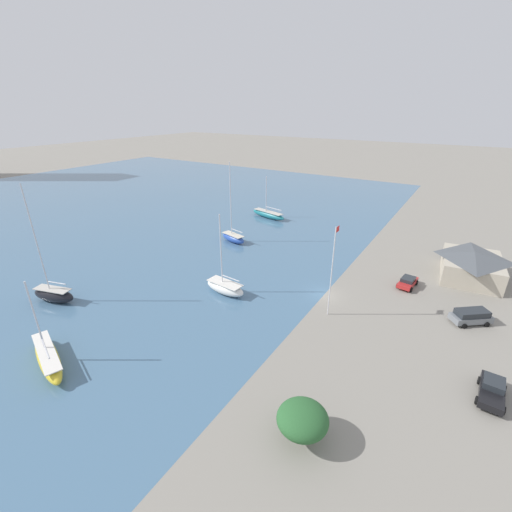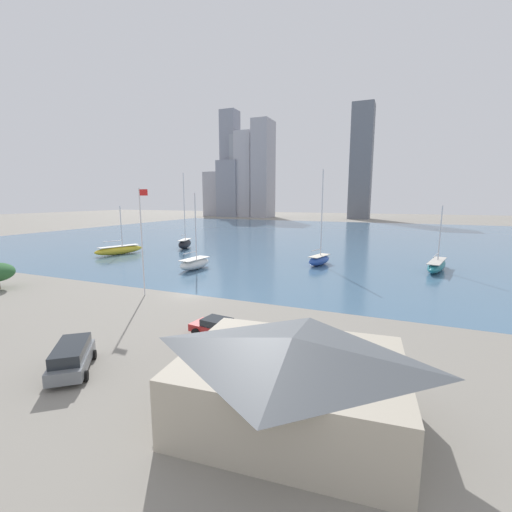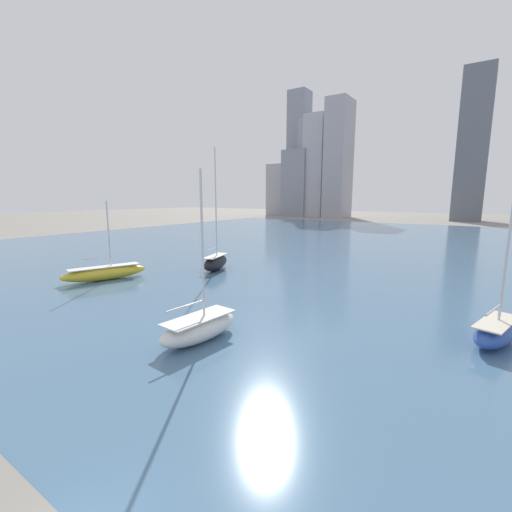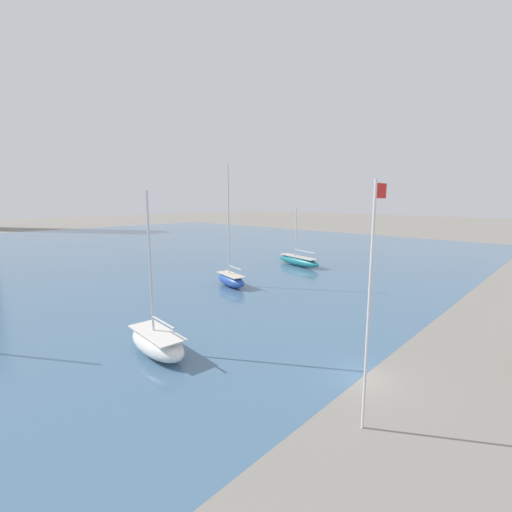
{
  "view_description": "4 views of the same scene",
  "coord_description": "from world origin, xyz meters",
  "px_view_note": "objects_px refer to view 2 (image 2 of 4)",
  "views": [
    {
      "loc": [
        -43.01,
        -15.12,
        25.9
      ],
      "look_at": [
        -1.31,
        11.25,
        4.17
      ],
      "focal_mm": 24.0,
      "sensor_mm": 36.0,
      "label": 1
    },
    {
      "loc": [
        22.64,
        -33.47,
        11.27
      ],
      "look_at": [
        4.17,
        10.68,
        3.27
      ],
      "focal_mm": 24.0,
      "sensor_mm": 36.0,
      "label": 2
    },
    {
      "loc": [
        9.13,
        -4.37,
        10.3
      ],
      "look_at": [
        -6.36,
        18.51,
        5.54
      ],
      "focal_mm": 24.0,
      "sensor_mm": 36.0,
      "label": 3
    },
    {
      "loc": [
        -19.97,
        -9.38,
        11.56
      ],
      "look_at": [
        7.01,
        16.33,
        5.45
      ],
      "focal_mm": 24.0,
      "sensor_mm": 36.0,
      "label": 4
    }
  ],
  "objects_px": {
    "sailboat_teal": "(437,265)",
    "sailboat_black": "(185,243)",
    "parked_sedan_red": "(217,327)",
    "flag_pole": "(142,239)",
    "sailboat_blue": "(319,259)",
    "parked_suv_gray": "(72,357)",
    "sailboat_yellow": "(119,250)",
    "boat_shed": "(292,379)",
    "sailboat_white": "(195,263)"
  },
  "relations": [
    {
      "from": "flag_pole",
      "to": "parked_sedan_red",
      "type": "bearing_deg",
      "value": -28.56
    },
    {
      "from": "flag_pole",
      "to": "sailboat_black",
      "type": "xyz_separation_m",
      "value": [
        -17.92,
        34.49,
        -5.53
      ]
    },
    {
      "from": "sailboat_blue",
      "to": "parked_sedan_red",
      "type": "bearing_deg",
      "value": -77.37
    },
    {
      "from": "flag_pole",
      "to": "sailboat_blue",
      "type": "relative_size",
      "value": 0.77
    },
    {
      "from": "flag_pole",
      "to": "sailboat_yellow",
      "type": "relative_size",
      "value": 1.22
    },
    {
      "from": "parked_suv_gray",
      "to": "sailboat_blue",
      "type": "bearing_deg",
      "value": 41.78
    },
    {
      "from": "boat_shed",
      "to": "sailboat_yellow",
      "type": "relative_size",
      "value": 1.13
    },
    {
      "from": "flag_pole",
      "to": "sailboat_blue",
      "type": "height_order",
      "value": "sailboat_blue"
    },
    {
      "from": "parked_sedan_red",
      "to": "boat_shed",
      "type": "bearing_deg",
      "value": 54.9
    },
    {
      "from": "sailboat_black",
      "to": "parked_suv_gray",
      "type": "distance_m",
      "value": 57.07
    },
    {
      "from": "sailboat_white",
      "to": "parked_sedan_red",
      "type": "distance_m",
      "value": 28.32
    },
    {
      "from": "sailboat_black",
      "to": "parked_suv_gray",
      "type": "bearing_deg",
      "value": -79.38
    },
    {
      "from": "sailboat_teal",
      "to": "parked_sedan_red",
      "type": "distance_m",
      "value": 41.21
    },
    {
      "from": "sailboat_teal",
      "to": "parked_suv_gray",
      "type": "distance_m",
      "value": 51.78
    },
    {
      "from": "boat_shed",
      "to": "sailboat_yellow",
      "type": "xyz_separation_m",
      "value": [
        -48.24,
        37.67,
        -1.29
      ]
    },
    {
      "from": "sailboat_blue",
      "to": "sailboat_black",
      "type": "relative_size",
      "value": 0.95
    },
    {
      "from": "sailboat_blue",
      "to": "parked_sedan_red",
      "type": "height_order",
      "value": "sailboat_blue"
    },
    {
      "from": "flag_pole",
      "to": "sailboat_black",
      "type": "distance_m",
      "value": 39.26
    },
    {
      "from": "sailboat_teal",
      "to": "sailboat_black",
      "type": "xyz_separation_m",
      "value": [
        -51.11,
        5.63,
        0.31
      ]
    },
    {
      "from": "sailboat_yellow",
      "to": "sailboat_blue",
      "type": "bearing_deg",
      "value": 25.08
    },
    {
      "from": "sailboat_teal",
      "to": "sailboat_blue",
      "type": "distance_m",
      "value": 18.36
    },
    {
      "from": "sailboat_black",
      "to": "parked_sedan_red",
      "type": "xyz_separation_m",
      "value": [
        31.87,
        -42.08,
        -0.39
      ]
    },
    {
      "from": "boat_shed",
      "to": "sailboat_teal",
      "type": "distance_m",
      "value": 45.64
    },
    {
      "from": "sailboat_teal",
      "to": "parked_suv_gray",
      "type": "xyz_separation_m",
      "value": [
        -25.22,
        -45.23,
        0.11
      ]
    },
    {
      "from": "sailboat_teal",
      "to": "sailboat_yellow",
      "type": "xyz_separation_m",
      "value": [
        -58.7,
        -6.73,
        0.03
      ]
    },
    {
      "from": "flag_pole",
      "to": "parked_sedan_red",
      "type": "relative_size",
      "value": 2.65
    },
    {
      "from": "parked_sedan_red",
      "to": "parked_suv_gray",
      "type": "bearing_deg",
      "value": -27.15
    },
    {
      "from": "sailboat_black",
      "to": "parked_suv_gray",
      "type": "xyz_separation_m",
      "value": [
        25.89,
        -50.86,
        -0.2
      ]
    },
    {
      "from": "parked_suv_gray",
      "to": "sailboat_black",
      "type": "bearing_deg",
      "value": 78.02
    },
    {
      "from": "boat_shed",
      "to": "sailboat_white",
      "type": "xyz_separation_m",
      "value": [
        -25.58,
        30.75,
        -1.24
      ]
    },
    {
      "from": "sailboat_black",
      "to": "sailboat_blue",
      "type": "bearing_deg",
      "value": -29.9
    },
    {
      "from": "sailboat_black",
      "to": "parked_sedan_red",
      "type": "height_order",
      "value": "sailboat_black"
    },
    {
      "from": "parked_suv_gray",
      "to": "parked_sedan_red",
      "type": "height_order",
      "value": "parked_suv_gray"
    },
    {
      "from": "sailboat_white",
      "to": "boat_shed",
      "type": "bearing_deg",
      "value": -45.51
    },
    {
      "from": "flag_pole",
      "to": "sailboat_black",
      "type": "height_order",
      "value": "sailboat_black"
    },
    {
      "from": "boat_shed",
      "to": "parked_sedan_red",
      "type": "distance_m",
      "value": 11.93
    },
    {
      "from": "sailboat_black",
      "to": "sailboat_teal",
      "type": "bearing_deg",
      "value": -22.64
    },
    {
      "from": "sailboat_yellow",
      "to": "sailboat_white",
      "type": "xyz_separation_m",
      "value": [
        22.67,
        -6.92,
        0.05
      ]
    },
    {
      "from": "sailboat_teal",
      "to": "sailboat_yellow",
      "type": "relative_size",
      "value": 1.03
    },
    {
      "from": "flag_pole",
      "to": "sailboat_teal",
      "type": "distance_m",
      "value": 44.36
    },
    {
      "from": "sailboat_teal",
      "to": "parked_sedan_red",
      "type": "xyz_separation_m",
      "value": [
        -19.24,
        -36.45,
        -0.08
      ]
    },
    {
      "from": "sailboat_blue",
      "to": "parked_sedan_red",
      "type": "relative_size",
      "value": 3.42
    },
    {
      "from": "flag_pole",
      "to": "parked_sedan_red",
      "type": "distance_m",
      "value": 16.95
    },
    {
      "from": "flag_pole",
      "to": "sailboat_teal",
      "type": "relative_size",
      "value": 1.18
    },
    {
      "from": "sailboat_blue",
      "to": "sailboat_black",
      "type": "distance_m",
      "value": 33.83
    },
    {
      "from": "sailboat_yellow",
      "to": "sailboat_blue",
      "type": "distance_m",
      "value": 40.73
    },
    {
      "from": "sailboat_teal",
      "to": "sailboat_white",
      "type": "distance_m",
      "value": 38.54
    },
    {
      "from": "sailboat_yellow",
      "to": "parked_sedan_red",
      "type": "distance_m",
      "value": 49.4
    },
    {
      "from": "flag_pole",
      "to": "sailboat_yellow",
      "type": "bearing_deg",
      "value": 139.08
    },
    {
      "from": "sailboat_white",
      "to": "flag_pole",
      "type": "bearing_deg",
      "value": -74.62
    }
  ]
}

